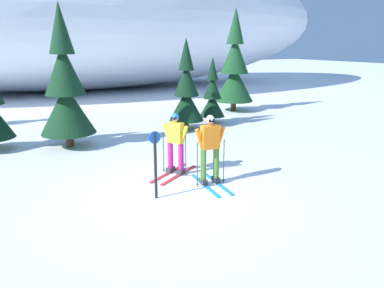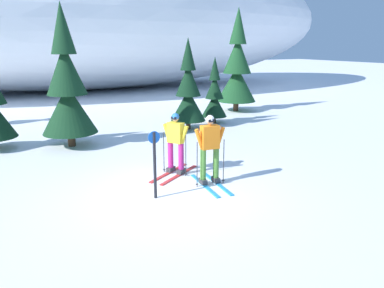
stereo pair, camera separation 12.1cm
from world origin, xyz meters
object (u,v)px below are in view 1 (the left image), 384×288
pine_tree_center_right (186,92)px  pine_tree_right (212,96)px  skier_yellow_jacket (175,143)px  pine_tree_center (65,89)px  skier_orange_jacket (210,148)px  trail_marker_post (155,161)px  pine_tree_far_right (234,69)px

pine_tree_center_right → pine_tree_right: (1.62, 0.62, -0.33)m
skier_yellow_jacket → pine_tree_right: 6.97m
pine_tree_center → pine_tree_center_right: (4.84, 0.53, -0.45)m
skier_orange_jacket → trail_marker_post: bearing=-172.8°
skier_yellow_jacket → pine_tree_far_right: bearing=47.1°
pine_tree_center → pine_tree_center_right: size_ratio=1.29×
skier_yellow_jacket → pine_tree_center: (-2.06, 4.25, 1.13)m
skier_yellow_jacket → pine_tree_center_right: pine_tree_center_right is taller
pine_tree_far_right → pine_tree_center_right: bearing=-147.0°
skier_yellow_jacket → pine_tree_right: size_ratio=0.59×
pine_tree_center → pine_tree_far_right: 9.62m
pine_tree_center → pine_tree_far_right: (9.05, 3.27, 0.20)m
pine_tree_center_right → pine_tree_right: size_ratio=1.27×
skier_orange_jacket → pine_tree_right: 7.63m
skier_orange_jacket → pine_tree_right: size_ratio=0.61×
skier_orange_jacket → trail_marker_post: size_ratio=1.12×
pine_tree_far_right → trail_marker_post: (-8.12, -8.83, -1.31)m
trail_marker_post → pine_tree_far_right: bearing=47.4°
skier_yellow_jacket → pine_tree_far_right: pine_tree_far_right is taller
pine_tree_center → pine_tree_right: size_ratio=1.64×
pine_tree_center_right → skier_yellow_jacket: bearing=-120.2°
trail_marker_post → pine_tree_center_right: bearing=57.4°
skier_orange_jacket → skier_yellow_jacket: skier_orange_jacket is taller
pine_tree_right → pine_tree_center_right: bearing=-159.2°
skier_yellow_jacket → trail_marker_post: (-1.13, -1.32, 0.02)m
skier_orange_jacket → pine_tree_center_right: 6.38m
skier_orange_jacket → pine_tree_far_right: (6.56, 8.63, 1.25)m
pine_tree_center → pine_tree_center_right: pine_tree_center is taller
pine_tree_far_right → skier_yellow_jacket: bearing=-132.9°
pine_tree_center → pine_tree_center_right: bearing=6.3°
pine_tree_center_right → trail_marker_post: (-3.91, -6.10, -0.66)m
skier_orange_jacket → pine_tree_center: size_ratio=0.37×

